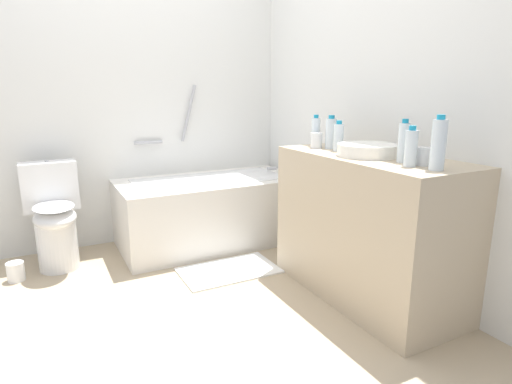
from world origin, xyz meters
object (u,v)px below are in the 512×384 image
object	(u,v)px
sink_faucet	(393,149)
drinking_glass_0	(317,140)
water_bottle_4	(331,133)
toilet_paper_roll	(16,272)
water_bottle_3	(404,142)
water_bottle_1	(438,144)
water_bottle_5	(316,132)
bathtub	(211,208)
water_bottle_2	(339,137)
toilet	(54,217)
water_bottle_0	(411,148)
drinking_glass_1	(424,156)
bath_mat	(229,270)
sink_basin	(367,150)

from	to	relation	value
sink_faucet	drinking_glass_0	size ratio (longest dim) A/B	1.53
water_bottle_4	toilet_paper_roll	xyz separation A→B (m)	(-1.91, 0.88, -0.91)
water_bottle_3	water_bottle_1	bearing A→B (deg)	-97.05
water_bottle_5	bathtub	bearing A→B (deg)	118.18
water_bottle_2	bathtub	bearing A→B (deg)	111.67
toilet	water_bottle_0	distance (m)	2.42
water_bottle_1	water_bottle_5	bearing A→B (deg)	89.65
toilet	sink_faucet	world-z (taller)	sink_faucet
water_bottle_4	water_bottle_5	size ratio (longest dim) A/B	1.02
water_bottle_3	water_bottle_5	world-z (taller)	water_bottle_3
bathtub	toilet_paper_roll	distance (m)	1.47
water_bottle_0	drinking_glass_1	world-z (taller)	water_bottle_0
water_bottle_1	toilet_paper_roll	xyz separation A→B (m)	(-1.88, 1.72, -0.94)
water_bottle_1	bath_mat	distance (m)	1.65
water_bottle_5	toilet_paper_roll	xyz separation A→B (m)	(-1.89, 0.73, -0.91)
water_bottle_0	drinking_glass_0	world-z (taller)	water_bottle_0
water_bottle_2	water_bottle_5	bearing A→B (deg)	87.44
toilet	water_bottle_1	bearing A→B (deg)	39.70
water_bottle_5	water_bottle_2	bearing A→B (deg)	-92.56
water_bottle_1	drinking_glass_1	distance (m)	0.15
sink_basin	toilet_paper_roll	bearing A→B (deg)	147.17
water_bottle_5	drinking_glass_0	size ratio (longest dim) A/B	2.12
bathtub	drinking_glass_0	distance (m)	1.18
water_bottle_1	drinking_glass_0	bearing A→B (deg)	92.63
water_bottle_5	toilet_paper_roll	bearing A→B (deg)	158.90
toilet	drinking_glass_0	xyz separation A→B (m)	(1.57, -0.95, 0.56)
sink_faucet	water_bottle_4	distance (m)	0.41
toilet	sink_basin	distance (m)	2.20
water_bottle_0	drinking_glass_0	bearing A→B (deg)	90.70
toilet	water_bottle_2	size ratio (longest dim) A/B	4.03
drinking_glass_1	water_bottle_3	bearing A→B (deg)	99.20
sink_faucet	water_bottle_1	size ratio (longest dim) A/B	0.59
sink_basin	water_bottle_5	xyz separation A→B (m)	(-0.01, 0.50, 0.06)
water_bottle_4	water_bottle_1	bearing A→B (deg)	-91.47
water_bottle_2	water_bottle_5	world-z (taller)	water_bottle_5
bathtub	drinking_glass_0	world-z (taller)	bathtub
water_bottle_3	drinking_glass_0	world-z (taller)	water_bottle_3
water_bottle_5	drinking_glass_1	distance (m)	0.87
toilet_paper_roll	water_bottle_0	bearing A→B (deg)	-40.59
water_bottle_3	drinking_glass_0	xyz separation A→B (m)	(-0.07, 0.67, -0.06)
bathtub	sink_faucet	world-z (taller)	bathtub
toilet	water_bottle_4	distance (m)	2.02
water_bottle_4	drinking_glass_0	world-z (taller)	water_bottle_4
water_bottle_0	drinking_glass_0	distance (m)	0.78
drinking_glass_1	water_bottle_4	bearing A→B (deg)	92.14
drinking_glass_0	water_bottle_1	bearing A→B (deg)	-87.37
bathtub	toilet	bearing A→B (deg)	177.95
water_bottle_2	bath_mat	xyz separation A→B (m)	(-0.55, 0.47, -0.96)
bath_mat	toilet_paper_roll	bearing A→B (deg)	158.56
water_bottle_1	water_bottle_4	bearing A→B (deg)	88.53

